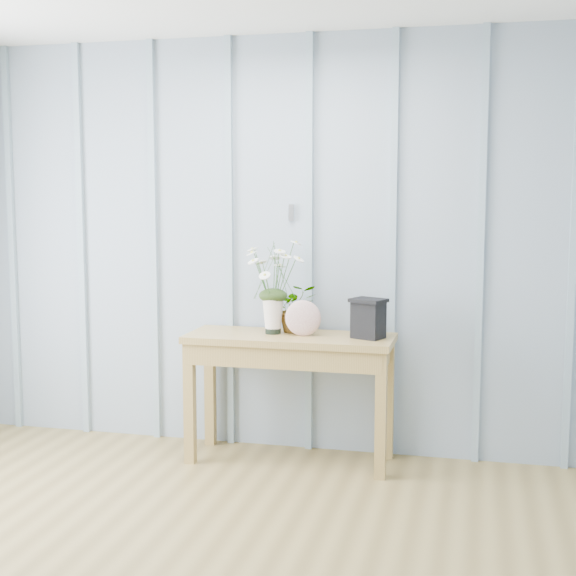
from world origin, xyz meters
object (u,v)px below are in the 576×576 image
(daisy_vase, at_px, (273,272))
(carved_box, at_px, (368,318))
(sideboard, at_px, (290,354))
(felt_disc_vessel, at_px, (303,318))

(daisy_vase, distance_m, carved_box, 0.61)
(daisy_vase, height_order, carved_box, daisy_vase)
(daisy_vase, bearing_deg, carved_box, -2.21)
(sideboard, bearing_deg, felt_disc_vessel, -11.25)
(felt_disc_vessel, height_order, carved_box, carved_box)
(daisy_vase, bearing_deg, felt_disc_vessel, -11.48)
(sideboard, bearing_deg, daisy_vase, 168.34)
(sideboard, xyz_separation_m, carved_box, (0.45, 0.00, 0.23))
(sideboard, bearing_deg, carved_box, 0.06)
(sideboard, height_order, felt_disc_vessel, felt_disc_vessel)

